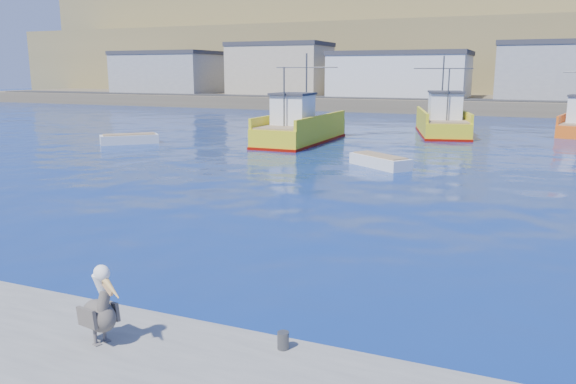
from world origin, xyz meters
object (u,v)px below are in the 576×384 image
(skiff_mid, at_px, (380,162))
(skiff_left, at_px, (129,140))
(trawler_yellow_b, at_px, (442,123))
(pelican, at_px, (100,310))
(trawler_yellow_a, at_px, (300,129))

(skiff_mid, bearing_deg, skiff_left, 171.58)
(trawler_yellow_b, height_order, pelican, trawler_yellow_b)
(skiff_left, distance_m, skiff_mid, 19.05)
(pelican, bearing_deg, trawler_yellow_a, 105.68)
(trawler_yellow_b, height_order, skiff_mid, trawler_yellow_b)
(skiff_mid, bearing_deg, trawler_yellow_b, 87.26)
(skiff_mid, relative_size, pelican, 2.59)
(skiff_left, bearing_deg, pelican, -52.35)
(trawler_yellow_a, xyz_separation_m, pelican, (8.61, -30.67, 0.13))
(pelican, bearing_deg, skiff_left, 127.65)
(trawler_yellow_b, bearing_deg, trawler_yellow_a, -133.32)
(trawler_yellow_a, bearing_deg, trawler_yellow_b, 46.68)
(trawler_yellow_a, relative_size, pelican, 7.19)
(skiff_mid, height_order, pelican, pelican)
(trawler_yellow_a, distance_m, pelican, 31.86)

